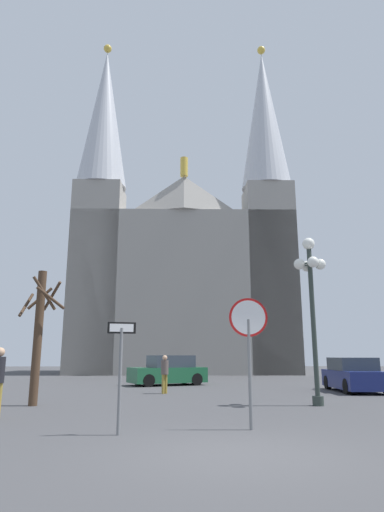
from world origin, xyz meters
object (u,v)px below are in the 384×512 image
(stop_sign, at_px, (249,334))
(street_lamp, at_px, (311,289))
(cathedral, at_px, (184,270))
(parked_car_far_green, at_px, (168,371))
(parked_car_near_navy, at_px, (354,375))
(pedestrian_standing, at_px, (165,370))
(one_way_arrow_sign, at_px, (121,363))
(bare_tree, at_px, (39,331))

(stop_sign, height_order, street_lamp, street_lamp)
(cathedral, distance_m, stop_sign, 32.41)
(cathedral, relative_size, stop_sign, 11.24)
(stop_sign, xyz_separation_m, parked_car_far_green, (-2.07, 14.73, -1.31))
(parked_car_near_navy, distance_m, parked_car_far_green, 9.64)
(parked_car_near_navy, xyz_separation_m, pedestrian_standing, (-8.51, -0.79, 0.26))
(parked_car_near_navy, height_order, parked_car_far_green, parked_car_far_green)
(street_lamp, distance_m, parked_car_far_green, 11.74)
(parked_car_far_green, relative_size, pedestrian_standing, 2.80)
(street_lamp, relative_size, parked_car_far_green, 1.25)
(parked_car_near_navy, bearing_deg, one_way_arrow_sign, -130.85)
(cathedral, height_order, pedestrian_standing, cathedral)
(street_lamp, bearing_deg, cathedral, 98.21)
(cathedral, bearing_deg, bare_tree, -101.22)
(parked_car_near_navy, bearing_deg, cathedral, 108.91)
(one_way_arrow_sign, bearing_deg, stop_sign, 10.93)
(street_lamp, xyz_separation_m, pedestrian_standing, (-5.06, 4.74, -2.83))
(parked_car_near_navy, relative_size, pedestrian_standing, 2.71)
(bare_tree, height_order, parked_car_near_navy, bare_tree)
(bare_tree, bearing_deg, cathedral, 78.78)
(one_way_arrow_sign, xyz_separation_m, street_lamp, (5.75, 5.11, 2.37))
(pedestrian_standing, bearing_deg, one_way_arrow_sign, -94.00)
(parked_car_far_green, bearing_deg, pedestrian_standing, -90.60)
(cathedral, relative_size, one_way_arrow_sign, 14.20)
(street_lamp, xyz_separation_m, bare_tree, (-9.17, 0.31, -1.41))
(street_lamp, bearing_deg, parked_car_near_navy, 58.07)
(street_lamp, bearing_deg, bare_tree, 178.05)
(pedestrian_standing, bearing_deg, parked_car_far_green, 89.40)
(stop_sign, height_order, one_way_arrow_sign, stop_sign)
(stop_sign, distance_m, parked_car_far_green, 14.93)
(parked_car_far_green, height_order, pedestrian_standing, pedestrian_standing)
(cathedral, distance_m, parked_car_far_green, 19.00)
(cathedral, xyz_separation_m, bare_tree, (-5.28, -26.62, -7.23))
(street_lamp, relative_size, parked_car_near_navy, 1.30)
(stop_sign, xyz_separation_m, parked_car_near_navy, (6.38, 10.09, -1.35))
(parked_car_far_green, xyz_separation_m, pedestrian_standing, (-0.06, -5.43, 0.22))
(one_way_arrow_sign, bearing_deg, cathedral, 86.67)
(cathedral, xyz_separation_m, parked_car_far_green, (-1.12, -16.77, -8.87))
(one_way_arrow_sign, height_order, parked_car_far_green, one_way_arrow_sign)
(street_lamp, bearing_deg, pedestrian_standing, 136.87)
(parked_car_near_navy, xyz_separation_m, parked_car_far_green, (-8.45, 4.64, 0.04))
(cathedral, bearing_deg, street_lamp, -81.79)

